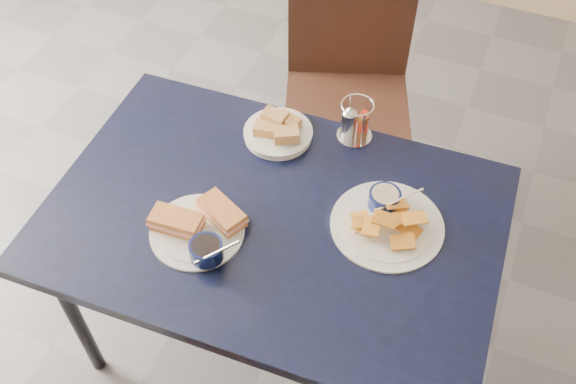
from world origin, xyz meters
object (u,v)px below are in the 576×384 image
at_px(chair_far, 356,75).
at_px(bread_basket, 278,131).
at_px(condiment_caddy, 354,123).
at_px(sandwich_plate, 200,228).
at_px(dining_table, 273,228).
at_px(plantain_plate, 386,218).

bearing_deg(chair_far, bread_basket, -97.13).
bearing_deg(bread_basket, condiment_caddy, 23.77).
xyz_separation_m(sandwich_plate, condiment_caddy, (0.26, 0.52, 0.03)).
distance_m(chair_far, condiment_caddy, 0.56).
height_order(bread_basket, condiment_caddy, condiment_caddy).
distance_m(dining_table, plantain_plate, 0.33).
distance_m(sandwich_plate, plantain_plate, 0.51).
relative_size(dining_table, plantain_plate, 4.13).
xyz_separation_m(sandwich_plate, plantain_plate, (0.46, 0.24, -0.01)).
height_order(plantain_plate, condiment_caddy, condiment_caddy).
bearing_deg(bread_basket, sandwich_plate, -96.49).
height_order(sandwich_plate, condiment_caddy, condiment_caddy).
bearing_deg(bread_basket, chair_far, 82.87).
xyz_separation_m(bread_basket, condiment_caddy, (0.21, 0.09, 0.03)).
height_order(dining_table, plantain_plate, plantain_plate).
distance_m(chair_far, sandwich_plate, 1.04).
distance_m(dining_table, condiment_caddy, 0.42).
relative_size(dining_table, bread_basket, 6.17).
height_order(dining_table, sandwich_plate, sandwich_plate).
bearing_deg(plantain_plate, chair_far, 113.45).
bearing_deg(sandwich_plate, bread_basket, 83.51).
xyz_separation_m(dining_table, chair_far, (-0.03, 0.87, -0.12)).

